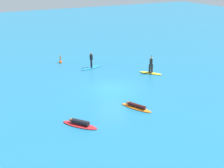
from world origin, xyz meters
name	(u,v)px	position (x,y,z in m)	size (l,w,h in m)	color
ground_plane	(112,89)	(0.00, 0.00, 0.00)	(120.00, 120.00, 0.00)	#1E6B93
surfer_on_orange_board	(136,107)	(-0.21, -4.48, 0.15)	(1.73, 2.72, 0.40)	orange
surfer_on_blue_board	(91,64)	(0.91, 6.62, 0.47)	(2.87, 1.24, 1.77)	#1E8CD1
surfer_on_yellow_board	(151,69)	(5.67, 1.94, 0.50)	(1.97, 2.31, 2.14)	yellow
surfer_on_red_board	(80,124)	(-5.23, -4.98, 0.16)	(2.26, 2.61, 0.46)	red
marker_buoy	(60,62)	(-1.54, 10.08, 0.17)	(0.38, 0.38, 1.02)	#E55119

